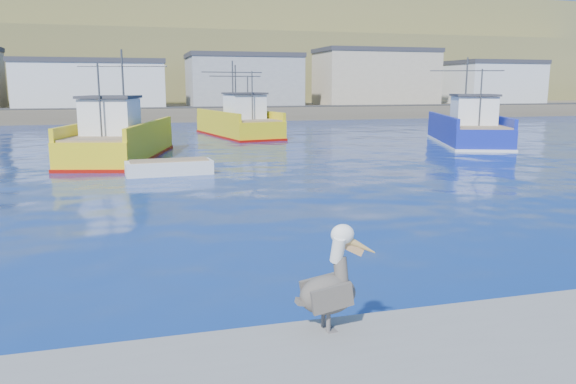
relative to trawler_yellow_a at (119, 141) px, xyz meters
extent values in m
plane|color=navy|center=(6.05, -23.75, -1.08)|extent=(260.00, 260.00, 0.00)
cube|color=brown|center=(6.05, 48.25, -0.28)|extent=(160.00, 30.00, 1.60)
cube|color=brown|center=(6.05, 74.25, 4.92)|extent=(180.00, 40.00, 14.00)
cube|color=brown|center=(6.05, 94.25, 9.92)|extent=(200.00, 40.00, 24.00)
cube|color=#2D2D2D|center=(6.05, 37.25, 0.57)|extent=(150.00, 5.00, 0.10)
cube|color=silver|center=(-3.95, 43.25, 3.27)|extent=(18.00, 11.00, 5.50)
cube|color=#333338|center=(-3.95, 43.25, 6.32)|extent=(18.36, 11.22, 0.60)
cube|color=gray|center=(16.05, 43.25, 3.77)|extent=(15.00, 10.00, 6.50)
cube|color=#333338|center=(16.05, 43.25, 7.32)|extent=(15.30, 10.20, 0.60)
cube|color=tan|center=(36.05, 43.25, 4.27)|extent=(17.00, 9.00, 7.50)
cube|color=#333338|center=(36.05, 43.25, 8.32)|extent=(17.34, 9.18, 0.60)
cube|color=silver|center=(56.05, 43.25, 3.52)|extent=(13.00, 10.00, 6.00)
cube|color=#333338|center=(56.05, 43.25, 6.82)|extent=(13.26, 10.20, 0.60)
cube|color=gold|center=(0.07, 0.28, -0.31)|extent=(6.79, 12.35, 1.53)
cube|color=gold|center=(1.85, -0.19, 0.80)|extent=(3.18, 11.18, 0.70)
cube|color=gold|center=(-1.70, 0.75, 0.80)|extent=(3.18, 11.18, 0.70)
cube|color=#940C04|center=(0.07, 0.28, -1.03)|extent=(6.93, 12.60, 0.25)
cube|color=#8C7251|center=(0.07, 0.28, 0.50)|extent=(6.37, 11.82, 0.10)
cube|color=white|center=(-0.38, -1.43, 1.55)|extent=(3.40, 3.54, 2.00)
cube|color=#333338|center=(-0.38, -1.43, 2.65)|extent=(3.68, 3.93, 0.15)
cylinder|color=#4C4C4C|center=(0.37, 1.41, 2.95)|extent=(0.15, 0.15, 5.00)
cylinder|color=#4C4C4C|center=(-0.83, -3.13, 2.45)|extent=(0.12, 0.12, 4.00)
cylinder|color=#4C4C4C|center=(0.37, 1.41, 4.45)|extent=(5.32, 1.48, 0.08)
cube|color=gold|center=(9.76, 13.73, -0.32)|extent=(5.92, 12.16, 1.51)
cube|color=gold|center=(11.63, 14.04, 0.79)|extent=(2.15, 11.30, 0.70)
cube|color=gold|center=(7.90, 13.41, 0.79)|extent=(2.15, 11.30, 0.70)
cube|color=#940C04|center=(9.76, 13.73, -1.03)|extent=(6.04, 12.40, 0.25)
cube|color=#8C7251|center=(9.76, 13.73, 0.49)|extent=(5.53, 11.65, 0.10)
cube|color=white|center=(10.06, 12.00, 1.54)|extent=(3.27, 3.34, 2.00)
cube|color=#333338|center=(10.06, 12.00, 2.64)|extent=(3.52, 3.72, 0.15)
cylinder|color=#4C4C4C|center=(9.57, 14.87, 2.94)|extent=(0.14, 0.14, 5.00)
cylinder|color=#4C4C4C|center=(10.35, 10.28, 2.44)|extent=(0.12, 0.12, 4.00)
cylinder|color=#4C4C4C|center=(9.57, 14.87, 4.44)|extent=(5.57, 1.02, 0.08)
cube|color=#152397|center=(25.34, 2.40, -0.34)|extent=(7.67, 12.06, 1.48)
cube|color=#152397|center=(27.10, 1.76, 0.75)|extent=(4.07, 10.56, 0.70)
cube|color=#152397|center=(23.58, 3.05, 0.75)|extent=(4.07, 10.56, 0.70)
cube|color=silver|center=(25.34, 2.40, -1.03)|extent=(7.82, 12.31, 0.25)
cube|color=#8C7251|center=(25.34, 2.40, 0.45)|extent=(7.21, 11.53, 0.10)
cube|color=white|center=(24.75, 0.80, 1.50)|extent=(3.60, 3.63, 2.00)
cube|color=#333338|center=(24.75, 0.80, 2.60)|extent=(3.90, 4.02, 0.15)
cylinder|color=#4C4C4C|center=(25.73, 3.47, 2.90)|extent=(0.15, 0.15, 5.00)
cylinder|color=#4C4C4C|center=(24.16, -0.80, 2.40)|extent=(0.13, 0.13, 4.00)
cylinder|color=#4C4C4C|center=(25.73, 3.47, 4.40)|extent=(5.27, 2.00, 0.08)
cube|color=#CB5812|center=(10.11, 15.07, -0.48)|extent=(4.36, 9.45, 1.19)
cube|color=#CB5812|center=(11.72, 15.24, 0.46)|extent=(1.14, 8.94, 0.70)
cube|color=#CB5812|center=(8.51, 14.90, 0.46)|extent=(1.14, 8.94, 0.70)
cube|color=#8C7251|center=(10.11, 15.07, 0.16)|extent=(4.05, 9.06, 0.10)
cube|color=white|center=(10.26, 13.71, 1.21)|extent=(2.63, 2.52, 2.00)
cube|color=#333338|center=(10.26, 13.71, 2.31)|extent=(2.83, 2.82, 0.15)
cylinder|color=#4C4C4C|center=(10.02, 15.98, 2.61)|extent=(0.13, 0.13, 5.00)
cylinder|color=#4C4C4C|center=(10.40, 12.34, 2.11)|extent=(0.11, 0.11, 4.00)
cylinder|color=#4C4C4C|center=(10.02, 15.98, 4.11)|extent=(4.78, 0.58, 0.08)
cube|color=silver|center=(2.46, -6.99, -0.81)|extent=(4.29, 1.75, 0.84)
cube|color=#8C7251|center=(2.46, -6.99, -0.36)|extent=(3.85, 1.41, 0.08)
cube|color=silver|center=(31.83, 8.62, -0.80)|extent=(2.40, 4.63, 0.88)
cube|color=#8C7251|center=(31.83, 8.62, -0.33)|extent=(1.98, 4.13, 0.09)
cylinder|color=#595451|center=(3.62, -27.27, -0.42)|extent=(0.08, 0.08, 0.32)
cube|color=#595451|center=(3.68, -27.27, -0.57)|extent=(0.17, 0.14, 0.02)
cylinder|color=#595451|center=(3.61, -27.07, -0.42)|extent=(0.08, 0.08, 0.32)
cube|color=#595451|center=(3.67, -27.06, -0.57)|extent=(0.17, 0.14, 0.02)
ellipsoid|color=#38332D|center=(3.64, -27.17, 0.01)|extent=(0.97, 0.61, 0.65)
cube|color=#38332D|center=(3.63, -27.42, 0.04)|extent=(0.73, 0.11, 0.47)
cube|color=#38332D|center=(3.60, -26.92, 0.04)|extent=(0.73, 0.11, 0.47)
cube|color=#38332D|center=(3.23, -27.19, -0.06)|extent=(0.26, 0.19, 0.14)
cylinder|color=#38332D|center=(3.86, -27.16, 0.36)|extent=(0.24, 0.35, 0.51)
cylinder|color=white|center=(3.80, -27.16, 0.75)|extent=(0.22, 0.34, 0.48)
ellipsoid|color=white|center=(3.88, -27.16, 0.98)|extent=(0.40, 0.31, 0.32)
cone|color=gold|center=(4.17, -27.14, 0.78)|extent=(0.65, 0.20, 0.45)
cube|color=tan|center=(4.05, -27.15, 0.73)|extent=(0.40, 0.08, 0.28)
camera|label=1|loc=(0.76, -35.16, 3.28)|focal=35.00mm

